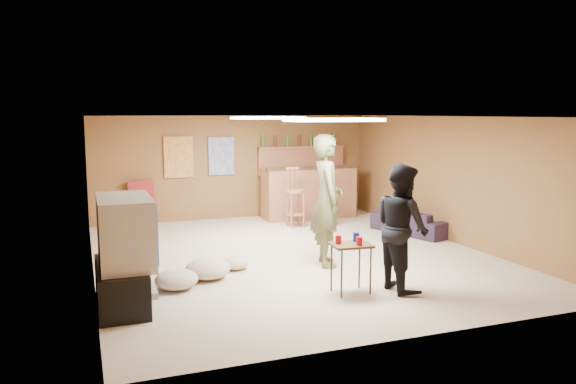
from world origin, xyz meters
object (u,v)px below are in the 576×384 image
object	(u,v)px
person_olive	(327,200)
tray_table	(351,268)
person_black	(402,227)
sofa	(411,221)
bar_counter	(309,192)
tv_body	(125,231)

from	to	relation	value
person_olive	tray_table	bearing A→B (deg)	-178.31
person_black	sofa	distance (m)	3.53
person_black	bar_counter	bearing A→B (deg)	-9.16
person_black	tray_table	xyz separation A→B (m)	(-0.67, 0.09, -0.50)
bar_counter	tray_table	bearing A→B (deg)	-106.52
bar_counter	sofa	distance (m)	2.49
tv_body	sofa	distance (m)	5.86
bar_counter	person_black	bearing A→B (deg)	-98.97
tv_body	sofa	size ratio (longest dim) A/B	0.70
tv_body	person_black	bearing A→B (deg)	-9.67
bar_counter	tv_body	bearing A→B (deg)	-133.00
bar_counter	person_olive	distance (m)	3.84
person_olive	sofa	size ratio (longest dim) A/B	1.24
tray_table	sofa	bearing A→B (deg)	46.14
tv_body	person_black	distance (m)	3.41
person_olive	sofa	bearing A→B (deg)	-46.22
sofa	person_black	bearing A→B (deg)	128.68
tv_body	tray_table	xyz separation A→B (m)	(2.69, -0.49, -0.58)
person_olive	person_black	world-z (taller)	person_olive
tray_table	person_olive	bearing A→B (deg)	79.07
person_black	sofa	xyz separation A→B (m)	(1.99, 2.86, -0.59)
tv_body	tray_table	distance (m)	2.79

